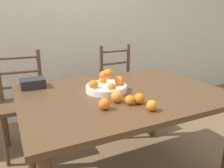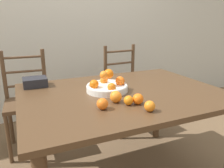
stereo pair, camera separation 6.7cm
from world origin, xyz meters
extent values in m
cube|color=beige|center=(0.00, 1.55, 1.30)|extent=(8.00, 0.06, 2.60)
cube|color=#4C331E|center=(0.00, 0.00, 0.75)|extent=(1.47, 1.08, 0.03)
cylinder|color=#4C331E|center=(-0.66, 0.46, 0.37)|extent=(0.07, 0.07, 0.73)
cylinder|color=#4C331E|center=(0.66, 0.46, 0.37)|extent=(0.07, 0.07, 0.73)
cylinder|color=white|center=(-0.10, 0.06, 0.79)|extent=(0.31, 0.31, 0.04)
torus|color=white|center=(-0.10, 0.06, 0.81)|extent=(0.31, 0.31, 0.02)
sphere|color=orange|center=(0.00, 0.05, 0.83)|extent=(0.07, 0.07, 0.07)
sphere|color=orange|center=(-0.09, 0.16, 0.82)|extent=(0.06, 0.06, 0.06)
sphere|color=orange|center=(-0.20, 0.06, 0.83)|extent=(0.07, 0.07, 0.07)
sphere|color=orange|center=(-0.11, -0.04, 0.82)|extent=(0.06, 0.06, 0.06)
sphere|color=orange|center=(-0.09, 0.06, 0.90)|extent=(0.07, 0.07, 0.07)
sphere|color=orange|center=(-0.13, 0.06, 0.89)|extent=(0.06, 0.06, 0.06)
sphere|color=orange|center=(-0.02, -0.39, 0.80)|extent=(0.06, 0.06, 0.06)
sphere|color=orange|center=(-0.14, -0.18, 0.80)|extent=(0.08, 0.08, 0.08)
sphere|color=orange|center=(-0.03, -0.26, 0.80)|extent=(0.07, 0.07, 0.07)
sphere|color=orange|center=(-0.26, -0.25, 0.80)|extent=(0.07, 0.07, 0.07)
sphere|color=orange|center=(-0.09, -0.25, 0.80)|extent=(0.06, 0.06, 0.06)
cylinder|color=#513823|center=(-0.85, 0.60, 0.24)|extent=(0.04, 0.04, 0.48)
cylinder|color=#513823|center=(-0.47, 0.58, 0.24)|extent=(0.04, 0.04, 0.48)
cylinder|color=#513823|center=(-0.83, 0.96, 0.50)|extent=(0.04, 0.04, 0.99)
cylinder|color=#513823|center=(-0.45, 0.94, 0.50)|extent=(0.04, 0.04, 0.99)
cube|color=#513823|center=(-0.65, 0.77, 0.49)|extent=(0.44, 0.42, 0.04)
cylinder|color=#513823|center=(-0.64, 0.95, 0.63)|extent=(0.38, 0.04, 0.02)
cylinder|color=#513823|center=(-0.64, 0.95, 0.78)|extent=(0.38, 0.04, 0.02)
cylinder|color=#513823|center=(-0.64, 0.95, 0.92)|extent=(0.38, 0.04, 0.02)
cylinder|color=#513823|center=(0.27, 0.58, 0.24)|extent=(0.04, 0.04, 0.48)
cylinder|color=#513823|center=(0.64, 0.61, 0.24)|extent=(0.04, 0.04, 0.48)
cylinder|color=#513823|center=(0.24, 0.94, 0.50)|extent=(0.04, 0.04, 0.99)
cylinder|color=#513823|center=(0.62, 0.97, 0.50)|extent=(0.04, 0.04, 0.99)
cube|color=#513823|center=(0.44, 0.77, 0.49)|extent=(0.45, 0.43, 0.04)
cylinder|color=#513823|center=(0.43, 0.95, 0.63)|extent=(0.38, 0.05, 0.02)
cylinder|color=#513823|center=(0.43, 0.95, 0.78)|extent=(0.38, 0.05, 0.02)
cylinder|color=#513823|center=(0.43, 0.95, 0.92)|extent=(0.38, 0.05, 0.02)
cube|color=#232328|center=(-0.58, 0.41, 0.80)|extent=(0.18, 0.15, 0.07)
camera|label=1|loc=(-0.76, -1.35, 1.28)|focal=35.00mm
camera|label=2|loc=(-0.69, -1.37, 1.28)|focal=35.00mm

